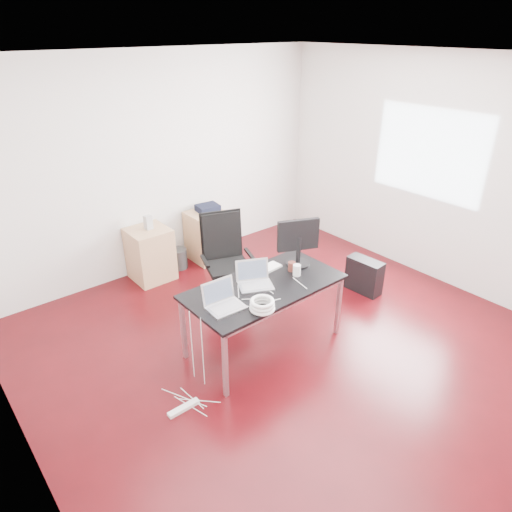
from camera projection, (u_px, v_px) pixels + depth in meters
room_shell at (297, 222)px, 4.21m from camera, size 5.00×5.00×5.00m
desk at (264, 290)px, 4.54m from camera, size 1.60×0.80×0.73m
office_chair at (225, 255)px, 5.37m from camera, size 0.61×0.63×1.08m
filing_cabinet_left at (150, 254)px, 5.96m from camera, size 0.50×0.50×0.70m
filing_cabinet_right at (208, 236)px, 6.48m from camera, size 0.50×0.50×0.70m
pc_tower at (364, 276)px, 5.72m from camera, size 0.23×0.46×0.44m
wastebasket at (179, 258)px, 6.31m from camera, size 0.30×0.30×0.28m
power_strip at (184, 408)px, 4.02m from camera, size 0.30×0.06×0.04m
laptop_left at (223, 301)px, 4.15m from camera, size 0.35×0.27×0.23m
laptop_right at (255, 280)px, 4.50m from camera, size 0.41×0.37×0.23m
monitor at (298, 240)px, 4.79m from camera, size 0.43×0.26×0.51m
keyboard at (263, 271)px, 4.75m from camera, size 0.45×0.18×0.02m
cup_white at (297, 270)px, 4.66m from camera, size 0.08×0.08×0.12m
cup_brown at (292, 266)px, 4.76m from camera, size 0.10×0.10×0.10m
cable_coil at (262, 305)px, 4.10m from camera, size 0.24×0.24×0.11m
power_adapter at (268, 299)px, 4.27m from camera, size 0.08×0.08×0.03m
speaker at (148, 222)px, 5.78m from camera, size 0.10×0.09×0.18m
navy_garment at (208, 208)px, 6.36m from camera, size 0.33×0.27×0.09m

